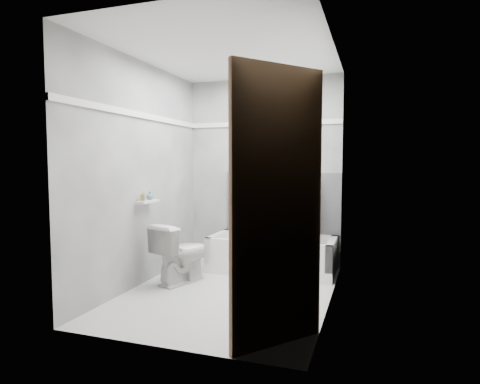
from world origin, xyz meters
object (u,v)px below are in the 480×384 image
at_px(bathtub, 272,254).
at_px(soap_bottle_b, 150,196).
at_px(soap_bottle_a, 143,196).
at_px(toilet, 181,253).
at_px(door, 306,214).
at_px(office_chair, 288,219).

relative_size(bathtub, soap_bottle_b, 15.73).
xyz_separation_m(bathtub, soap_bottle_a, (-1.16, -1.01, 0.76)).
height_order(toilet, door, door).
xyz_separation_m(door, soap_bottle_b, (-1.92, 1.34, -0.04)).
relative_size(bathtub, soap_bottle_a, 15.06).
bearing_deg(bathtub, door, -71.02).
distance_m(toilet, soap_bottle_a, 0.76).
bearing_deg(office_chair, toilet, -133.07).
bearing_deg(office_chair, door, -67.40).
relative_size(office_chair, toilet, 1.56).
distance_m(office_chair, door, 2.36).
distance_m(bathtub, soap_bottle_a, 1.71).
bearing_deg(office_chair, bathtub, -156.27).
height_order(bathtub, office_chair, office_chair).
bearing_deg(soap_bottle_a, door, -32.05).
xyz_separation_m(door, soap_bottle_a, (-1.92, 1.20, -0.03)).
height_order(toilet, soap_bottle_b, soap_bottle_b).
relative_size(bathtub, door, 0.75).
height_order(toilet, soap_bottle_a, soap_bottle_a).
height_order(bathtub, soap_bottle_a, soap_bottle_a).
xyz_separation_m(bathtub, door, (0.76, -2.21, 0.79)).
height_order(office_chair, soap_bottle_b, office_chair).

